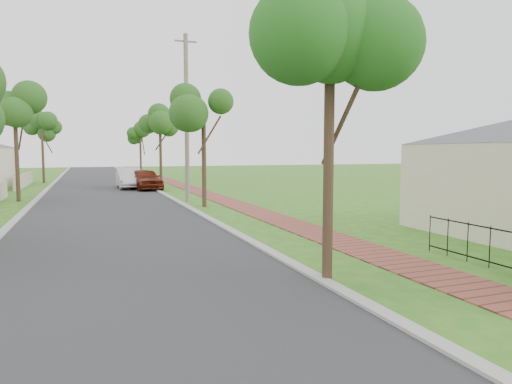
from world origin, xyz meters
TOP-DOWN VIEW (x-y plane):
  - ground at (0.00, 0.00)m, footprint 160.00×160.00m
  - road at (-3.00, 20.00)m, footprint 7.00×120.00m
  - kerb_right at (0.65, 20.00)m, footprint 0.30×120.00m
  - kerb_left at (-6.65, 20.00)m, footprint 0.30×120.00m
  - sidewalk at (3.25, 20.00)m, footprint 1.50×120.00m
  - street_trees at (-2.87, 26.84)m, footprint 10.70×37.65m
  - parked_car_red at (0.03, 27.45)m, footprint 2.26×4.59m
  - parked_car_white at (-1.00, 29.06)m, footprint 1.67×4.63m
  - near_tree at (0.80, 2.41)m, footprint 2.12×2.12m
  - utility_pole at (1.22, 18.68)m, footprint 1.20×0.24m

SIDE VIEW (x-z plane):
  - ground at x=0.00m, z-range 0.00..0.00m
  - road at x=-3.00m, z-range -0.01..0.01m
  - kerb_right at x=0.65m, z-range -0.05..0.05m
  - kerb_left at x=-6.65m, z-range -0.05..0.05m
  - sidewalk at x=3.25m, z-range -0.01..0.01m
  - parked_car_red at x=0.03m, z-range 0.00..1.51m
  - parked_car_white at x=-1.00m, z-range 0.00..1.52m
  - near_tree at x=0.80m, z-range 1.61..7.05m
  - street_trees at x=-2.87m, z-range 1.59..7.48m
  - utility_pole at x=1.22m, z-range 0.06..9.06m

